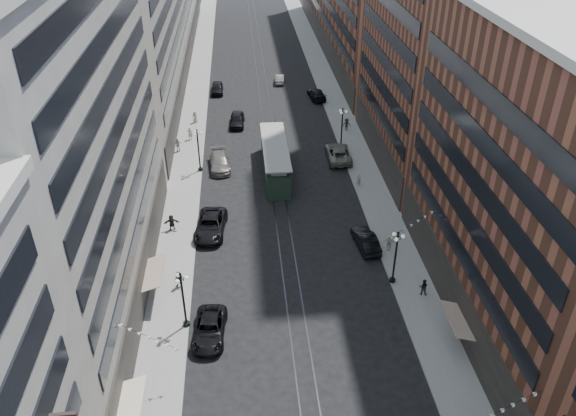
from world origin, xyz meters
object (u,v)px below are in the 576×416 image
object	(u,v)px
car_8	(220,162)
lamppost_se_far	(395,256)
lamppost_sw_mid	(198,149)
pedestrian_7	(423,287)
car_10	(366,240)
car_14	(280,79)
car_9	(217,88)
pedestrian_9	(347,124)
pedestrian_6	(178,145)
car_11	(338,153)
pedestrian_8	(358,179)
pedestrian_2	(179,280)
car_2	(209,329)
pedestrian_extra_0	(389,243)
lamppost_sw_far	(183,298)
pedestrian_extra_1	(195,117)
pedestrian_extra_2	(190,133)
streetcar	(275,160)
car_13	(237,120)
car_7	(211,225)
lamppost_se_mid	(342,126)
car_12	(317,94)
pedestrian_5	(172,222)

from	to	relation	value
car_8	lamppost_se_far	bearing A→B (deg)	-60.33
lamppost_sw_mid	pedestrian_7	distance (m)	32.44
car_10	car_14	xyz separation A→B (m)	(-4.89, 48.13, -0.12)
lamppost_sw_mid	car_9	distance (m)	27.03
car_9	pedestrian_9	size ratio (longest dim) A/B	2.74
lamppost_se_far	pedestrian_6	world-z (taller)	lamppost_se_far
lamppost_sw_mid	car_11	size ratio (longest dim) A/B	0.87
car_8	pedestrian_8	size ratio (longest dim) A/B	3.67
pedestrian_2	pedestrian_6	xyz separation A→B (m)	(-2.19, 27.65, 0.07)
car_8	car_14	xyz separation A→B (m)	(9.79, 30.11, -0.17)
car_2	car_14	world-z (taller)	car_2
lamppost_sw_mid	pedestrian_extra_0	bearing A→B (deg)	-43.44
pedestrian_extra_0	lamppost_sw_far	bearing A→B (deg)	-136.56
pedestrian_extra_1	pedestrian_extra_2	distance (m)	5.78
streetcar	car_13	distance (m)	15.42
car_7	pedestrian_9	world-z (taller)	pedestrian_9
car_9	pedestrian_extra_1	distance (m)	12.44
lamppost_sw_mid	lamppost_se_mid	xyz separation A→B (m)	(18.40, 5.00, 0.00)
lamppost_se_far	lamppost_se_mid	bearing A→B (deg)	90.00
pedestrian_extra_2	car_14	bearing A→B (deg)	-113.30
pedestrian_extra_2	car_9	bearing A→B (deg)	-91.23
car_12	lamppost_sw_mid	bearing A→B (deg)	45.99
pedestrian_7	pedestrian_extra_0	world-z (taller)	pedestrian_extra_0
car_7	pedestrian_extra_1	xyz separation A→B (m)	(-3.01, 28.20, 0.13)
car_13	pedestrian_9	world-z (taller)	pedestrian_9
car_13	pedestrian_7	xyz separation A→B (m)	(15.92, -38.54, 0.10)
lamppost_sw_mid	pedestrian_8	size ratio (longest dim) A/B	3.43
car_8	car_9	bearing A→B (deg)	87.37
lamppost_se_far	streetcar	size ratio (longest dim) A/B	0.41
lamppost_se_far	pedestrian_8	distance (m)	17.81
streetcar	pedestrian_9	world-z (taller)	streetcar
lamppost_se_mid	pedestrian_8	size ratio (longest dim) A/B	3.43
lamppost_sw_mid	pedestrian_6	size ratio (longest dim) A/B	3.02
car_8	car_13	world-z (taller)	car_13
car_7	pedestrian_6	distance (m)	19.54
car_14	pedestrian_9	distance (m)	22.11
lamppost_sw_mid	pedestrian_6	xyz separation A→B (m)	(-3.08, 5.56, -2.03)
lamppost_sw_far	car_10	xyz separation A→B (m)	(17.08, 9.65, -2.29)
pedestrian_extra_0	pedestrian_5	bearing A→B (deg)	-175.44
car_13	pedestrian_extra_1	world-z (taller)	pedestrian_extra_1
car_10	pedestrian_5	bearing A→B (deg)	-20.36
pedestrian_5	car_8	bearing A→B (deg)	64.95
car_2	lamppost_sw_mid	bearing A→B (deg)	98.76
car_12	pedestrian_extra_2	bearing A→B (deg)	29.15
car_12	car_13	distance (m)	15.81
car_12	pedestrian_extra_0	world-z (taller)	pedestrian_extra_0
pedestrian_8	pedestrian_9	distance (m)	15.51
lamppost_se_mid	pedestrian_6	size ratio (longest dim) A/B	3.02
lamppost_se_far	car_13	bearing A→B (deg)	110.53
lamppost_sw_mid	streetcar	world-z (taller)	lamppost_sw_mid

